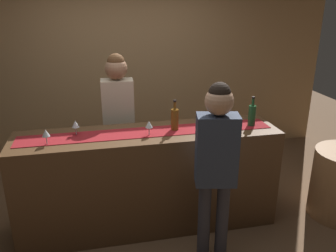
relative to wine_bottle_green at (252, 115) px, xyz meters
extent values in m
plane|color=brown|center=(-1.05, 0.03, -1.14)|extent=(10.00, 10.00, 0.00)
cube|color=tan|center=(-1.05, 1.93, 0.31)|extent=(6.00, 0.12, 2.90)
cube|color=#543821|center=(-1.05, 0.03, -0.63)|extent=(2.55, 0.60, 1.02)
cube|color=maroon|center=(-1.05, 0.03, -0.11)|extent=(2.42, 0.28, 0.01)
cylinder|color=#194723|center=(0.00, 0.00, -0.01)|extent=(0.07, 0.07, 0.21)
cylinder|color=#194723|center=(0.00, 0.00, 0.13)|extent=(0.03, 0.03, 0.08)
cylinder|color=black|center=(0.00, 0.00, 0.18)|extent=(0.03, 0.03, 0.02)
cylinder|color=#B2C6C1|center=(-0.39, 0.02, -0.01)|extent=(0.07, 0.07, 0.21)
cylinder|color=#B2C6C1|center=(-0.39, 0.02, 0.13)|extent=(0.03, 0.03, 0.08)
cylinder|color=black|center=(-0.39, 0.02, 0.18)|extent=(0.03, 0.03, 0.02)
cylinder|color=brown|center=(-0.78, 0.04, -0.01)|extent=(0.07, 0.07, 0.21)
cylinder|color=brown|center=(-0.78, 0.04, 0.13)|extent=(0.03, 0.03, 0.08)
cylinder|color=black|center=(-0.78, 0.04, 0.18)|extent=(0.03, 0.03, 0.02)
cylinder|color=silver|center=(-1.71, 0.11, -0.11)|extent=(0.06, 0.06, 0.00)
cylinder|color=silver|center=(-1.71, 0.11, -0.07)|extent=(0.01, 0.01, 0.08)
cone|color=silver|center=(-1.71, 0.11, 0.00)|extent=(0.07, 0.07, 0.06)
cylinder|color=silver|center=(-1.96, -0.07, -0.11)|extent=(0.06, 0.06, 0.00)
cylinder|color=silver|center=(-1.96, -0.07, -0.07)|extent=(0.01, 0.01, 0.08)
cone|color=silver|center=(-1.96, -0.07, 0.00)|extent=(0.07, 0.07, 0.06)
cylinder|color=silver|center=(-1.05, -0.04, -0.11)|extent=(0.06, 0.06, 0.00)
cylinder|color=silver|center=(-1.05, -0.04, -0.07)|extent=(0.01, 0.01, 0.08)
cone|color=silver|center=(-1.05, -0.04, 0.00)|extent=(0.07, 0.07, 0.06)
cylinder|color=#26262B|center=(-1.20, 0.61, -0.74)|extent=(0.11, 0.11, 0.79)
cylinder|color=#26262B|center=(-1.36, 0.62, -0.74)|extent=(0.11, 0.11, 0.79)
cube|color=beige|center=(-1.28, 0.61, -0.03)|extent=(0.35, 0.22, 0.63)
sphere|color=#9E7051|center=(-1.28, 0.61, 0.40)|extent=(0.24, 0.24, 0.24)
sphere|color=brown|center=(-1.28, 0.61, 0.47)|extent=(0.19, 0.19, 0.19)
cylinder|color=#33333D|center=(-0.65, -0.57, -0.76)|extent=(0.11, 0.11, 0.76)
cylinder|color=#33333D|center=(-0.50, -0.60, -0.76)|extent=(0.11, 0.11, 0.76)
cube|color=#2D384C|center=(-0.57, -0.58, -0.07)|extent=(0.37, 0.26, 0.60)
sphere|color=tan|center=(-0.57, -0.58, 0.34)|extent=(0.23, 0.23, 0.23)
sphere|color=black|center=(-0.57, -0.58, 0.41)|extent=(0.18, 0.18, 0.18)
camera|label=1|loc=(-1.52, -3.07, 1.10)|focal=37.56mm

